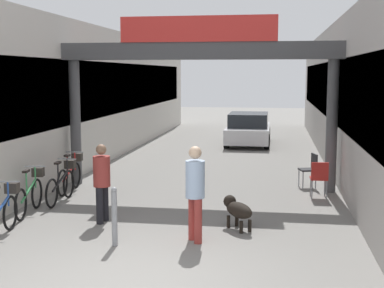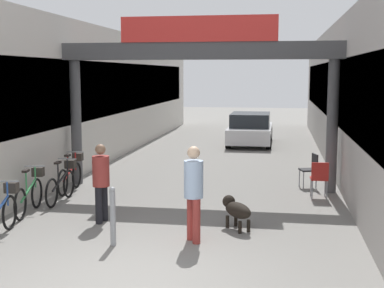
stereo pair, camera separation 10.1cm
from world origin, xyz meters
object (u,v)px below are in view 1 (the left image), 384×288
Objects in this scene: bicycle_green_second at (31,193)px; bicycle_red_farthest at (71,174)px; dog_on_leash at (237,209)px; pedestrian_with_dog at (195,187)px; bicycle_black_third at (62,183)px; pedestrian_companion at (102,178)px; cafe_chair_red_nearer at (319,176)px; bicycle_blue_nearest at (2,213)px; bollard_post_metal at (114,216)px; parked_car_white at (248,129)px; cafe_chair_black_farther at (310,167)px.

bicycle_red_farthest is (0.04, 2.18, 0.00)m from bicycle_green_second.
bicycle_red_farthest is at bearing 148.83° from dog_on_leash.
bicycle_black_third is (-3.51, 2.48, -0.55)m from pedestrian_with_dog.
cafe_chair_red_nearer is at bearing 32.18° from pedestrian_companion.
bicycle_green_second is 1.89× the size of cafe_chair_red_nearer.
bicycle_blue_nearest is 1.65m from bicycle_green_second.
bicycle_blue_nearest is at bearing 175.02° from bollard_post_metal.
cafe_chair_red_nearer is 9.88m from parked_car_white.
bicycle_green_second reaches higher than dog_on_leash.
bicycle_blue_nearest is at bearing -164.74° from dog_on_leash.
dog_on_leash is at bearing 15.26° from bicycle_blue_nearest.
pedestrian_companion reaches higher than cafe_chair_red_nearer.
bicycle_red_farthest is at bearing 92.75° from bicycle_blue_nearest.
parked_car_white is at bearing 71.48° from bicycle_green_second.
pedestrian_companion reaches higher than bollard_post_metal.
pedestrian_companion reaches higher than dog_on_leash.
bicycle_red_farthest is 6.17m from cafe_chair_red_nearer.
bicycle_red_farthest reaches higher than dog_on_leash.
dog_on_leash is at bearing 52.98° from pedestrian_with_dog.
bicycle_green_second and bicycle_red_farthest have the same top height.
bicycle_red_farthest is (-0.22, 1.09, 0.00)m from bicycle_black_third.
bicycle_green_second is at bearing -90.98° from bicycle_red_farthest.
cafe_chair_black_farther is at bearing 30.73° from bicycle_green_second.
bicycle_green_second is at bearing -103.28° from bicycle_black_third.
pedestrian_companion reaches higher than bicycle_red_farthest.
bollard_post_metal reaches higher than bicycle_green_second.
dog_on_leash is 0.21× the size of parked_car_white.
pedestrian_with_dog is at bearing -123.02° from cafe_chair_red_nearer.
bicycle_blue_nearest is (-3.55, -0.25, -0.55)m from pedestrian_with_dog.
bicycle_green_second is at bearing -108.52° from parked_car_white.
bicycle_blue_nearest reaches higher than dog_on_leash.
bicycle_black_third is 3.64m from bollard_post_metal.
bicycle_blue_nearest is 2.21m from bollard_post_metal.
bicycle_red_farthest is (-1.71, 2.63, -0.46)m from pedestrian_companion.
bicycle_red_farthest is 10.58m from parked_car_white.
bicycle_blue_nearest is at bearing -175.95° from pedestrian_with_dog.
bicycle_red_farthest is 4.67m from bollard_post_metal.
dog_on_leash is at bearing -6.22° from bicycle_green_second.
bicycle_green_second is (-3.77, 1.39, -0.55)m from pedestrian_with_dog.
bollard_post_metal is at bearing -132.07° from cafe_chair_red_nearer.
pedestrian_companion is 5.28m from cafe_chair_red_nearer.
pedestrian_companion reaches higher than bicycle_black_third.
cafe_chair_red_nearer is 0.22× the size of parked_car_white.
bollard_post_metal is at bearing -53.47° from bicycle_black_third.
dog_on_leash is 12.48m from parked_car_white.
bicycle_black_third is at bearing 76.72° from bicycle_green_second.
pedestrian_with_dog is 1.93× the size of cafe_chair_black_farther.
cafe_chair_red_nearer is (6.20, 2.35, 0.10)m from bicycle_green_second.
parked_car_white is at bearing 91.99° from dog_on_leash.
dog_on_leash is 0.93× the size of cafe_chair_red_nearer.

